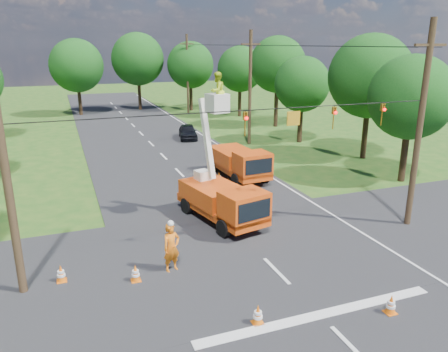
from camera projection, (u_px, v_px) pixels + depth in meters
name	position (u px, v px, depth m)	size (l,w,h in m)	color
ground	(164.00, 157.00, 35.57)	(140.00, 140.00, 0.00)	#205018
road_main	(164.00, 157.00, 35.57)	(12.00, 100.00, 0.06)	black
road_cross	(256.00, 251.00, 19.46)	(56.00, 10.00, 0.07)	black
stop_bar	(320.00, 316.00, 14.81)	(9.00, 0.45, 0.02)	silver
edge_line	(228.00, 151.00, 37.46)	(0.12, 90.00, 0.02)	silver
bucket_truck	(222.00, 191.00, 22.21)	(3.30, 6.06, 7.57)	#D03E0E
second_truck	(239.00, 162.00, 29.59)	(2.68, 6.05, 2.21)	#D03E0E
ground_worker	(171.00, 248.00, 17.47)	(0.75, 0.49, 2.05)	#FF9F15
distant_car	(188.00, 132.00, 42.12)	(1.63, 4.04, 1.38)	black
traffic_cone_0	(258.00, 315.00, 14.28)	(0.38, 0.38, 0.71)	orange
traffic_cone_1	(391.00, 304.00, 14.84)	(0.38, 0.38, 0.71)	orange
traffic_cone_2	(235.00, 201.00, 24.63)	(0.38, 0.38, 0.71)	orange
traffic_cone_3	(219.00, 178.00, 28.81)	(0.38, 0.38, 0.71)	orange
traffic_cone_4	(136.00, 273.00, 16.85)	(0.38, 0.38, 0.71)	orange
traffic_cone_5	(61.00, 274.00, 16.83)	(0.38, 0.38, 0.71)	orange
traffic_cone_7	(223.00, 156.00, 34.28)	(0.38, 0.38, 0.71)	orange
pole_right_near	(420.00, 125.00, 20.84)	(1.80, 0.30, 10.00)	#4C3823
pole_right_mid	(250.00, 87.00, 38.74)	(1.80, 0.30, 10.00)	#4C3823
pole_right_far	(188.00, 73.00, 56.64)	(1.80, 0.30, 10.00)	#4C3823
pole_left	(6.00, 176.00, 14.94)	(0.30, 0.30, 9.00)	#4C3823
signal_span	(307.00, 117.00, 18.49)	(18.00, 0.29, 1.07)	black
tree_right_a	(411.00, 97.00, 27.77)	(5.40, 5.40, 8.28)	#382616
tree_right_b	(370.00, 76.00, 33.39)	(6.40, 6.40, 9.65)	#382616
tree_right_c	(302.00, 84.00, 39.37)	(5.00, 5.00, 7.83)	#382616
tree_right_d	(278.00, 65.00, 46.68)	(6.00, 6.00, 9.70)	#382616
tree_right_e	(240.00, 69.00, 53.75)	(5.60, 5.60, 8.63)	#382616
tree_far_a	(77.00, 66.00, 54.45)	(6.60, 6.60, 9.50)	#382616
tree_far_b	(138.00, 59.00, 58.76)	(7.00, 7.00, 10.32)	#382616
tree_far_c	(190.00, 65.00, 58.49)	(6.20, 6.20, 9.18)	#382616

